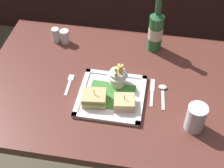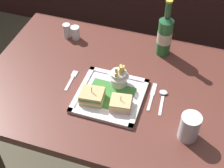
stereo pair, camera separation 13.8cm
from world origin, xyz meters
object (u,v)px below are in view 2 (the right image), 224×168
at_px(fries_cup, 119,76).
at_px(dining_table, 114,101).
at_px(fork, 72,79).
at_px(salt_shaker, 67,31).
at_px(square_plate, 110,96).
at_px(pepper_shaker, 75,33).
at_px(spoon, 163,96).
at_px(sandwich_half_left, 92,96).
at_px(sandwich_half_right, 121,104).
at_px(beer_bottle, 165,34).
at_px(knife, 152,95).
at_px(water_glass, 189,128).

bearing_deg(fries_cup, dining_table, 174.28).
xyz_separation_m(fork, salt_shaker, (-0.14, 0.27, 0.03)).
xyz_separation_m(dining_table, square_plate, (0.01, -0.07, 0.11)).
distance_m(fork, pepper_shaker, 0.29).
distance_m(square_plate, fork, 0.20).
distance_m(square_plate, spoon, 0.22).
relative_size(dining_table, sandwich_half_left, 11.24).
bearing_deg(salt_shaker, square_plate, -44.11).
bearing_deg(sandwich_half_right, beer_bottle, 77.68).
bearing_deg(knife, dining_table, 176.21).
bearing_deg(pepper_shaker, salt_shaker, -180.00).
bearing_deg(water_glass, beer_bottle, 113.15).
distance_m(square_plate, salt_shaker, 0.46).
distance_m(fork, knife, 0.35).
relative_size(water_glass, spoon, 0.83).
relative_size(sandwich_half_left, salt_shaker, 1.40).
height_order(fries_cup, water_glass, fries_cup).
bearing_deg(water_glass, fork, 164.69).
distance_m(square_plate, pepper_shaker, 0.43).
bearing_deg(knife, beer_bottle, 93.62).
bearing_deg(sandwich_half_left, beer_bottle, 62.25).
xyz_separation_m(spoon, pepper_shaker, (-0.49, 0.25, 0.02)).
xyz_separation_m(fries_cup, pepper_shaker, (-0.30, 0.25, -0.03)).
xyz_separation_m(fork, spoon, (0.40, 0.02, 0.00)).
bearing_deg(salt_shaker, sandwich_half_right, -43.16).
relative_size(water_glass, salt_shaker, 1.57).
relative_size(water_glass, pepper_shaker, 1.70).
height_order(sandwich_half_right, salt_shaker, sandwich_half_right).
height_order(beer_bottle, water_glass, beer_bottle).
bearing_deg(spoon, fries_cup, 179.48).
height_order(dining_table, beer_bottle, beer_bottle).
bearing_deg(square_plate, dining_table, 94.97).
relative_size(spoon, salt_shaker, 1.90).
xyz_separation_m(dining_table, sandwich_half_right, (0.07, -0.12, 0.14)).
relative_size(sandwich_half_left, spoon, 0.74).
bearing_deg(sandwich_half_left, fries_cup, 57.49).
bearing_deg(pepper_shaker, fries_cup, -39.59).
bearing_deg(square_plate, knife, 20.77).
relative_size(dining_table, square_plate, 4.21).
xyz_separation_m(sandwich_half_right, fork, (-0.25, 0.09, -0.03)).
xyz_separation_m(beer_bottle, knife, (0.02, -0.28, -0.10)).
height_order(square_plate, sandwich_half_right, sandwich_half_right).
bearing_deg(square_plate, water_glass, -16.25).
relative_size(sandwich_half_right, beer_bottle, 0.32).
height_order(salt_shaker, pepper_shaker, salt_shaker).
xyz_separation_m(sandwich_half_left, spoon, (0.27, 0.12, -0.03)).
relative_size(fries_cup, spoon, 0.79).
xyz_separation_m(beer_bottle, water_glass, (0.19, -0.44, -0.06)).
relative_size(fork, spoon, 0.92).
height_order(knife, salt_shaker, salt_shaker).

